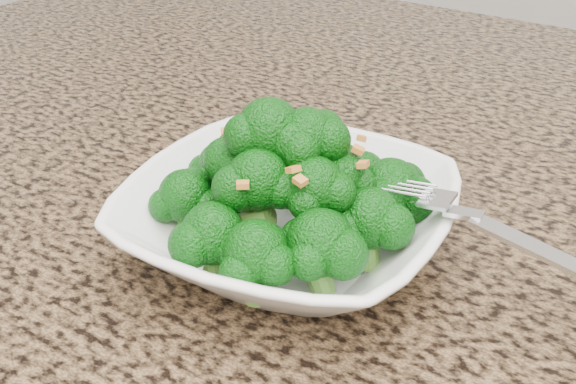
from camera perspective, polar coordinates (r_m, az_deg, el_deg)
The scene contains 5 objects.
granite_counter at distance 0.56m, azimuth 17.74°, elevation -4.48°, with size 1.64×1.04×0.03m, color brown.
bowl at distance 0.49m, azimuth -0.00°, elevation -2.34°, with size 0.22×0.22×0.05m, color white.
broccoli_pile at distance 0.46m, azimuth -0.00°, elevation 4.37°, with size 0.19×0.19×0.07m, color #09510A, non-canonical shape.
garlic_topping at distance 0.44m, azimuth -0.00°, elevation 9.02°, with size 0.12×0.12×0.01m, color orange, non-canonical shape.
fork at distance 0.45m, azimuth 14.23°, elevation -1.79°, with size 0.19×0.03×0.01m, color silver, non-canonical shape.
Camera 1 is at (0.10, -0.16, 1.19)m, focal length 45.00 mm.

